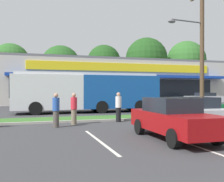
{
  "coord_description": "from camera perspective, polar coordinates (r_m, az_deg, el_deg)",
  "views": [
    {
      "loc": [
        -7.34,
        -2.19,
        1.87
      ],
      "look_at": [
        -1.14,
        18.1,
        1.78
      ],
      "focal_mm": 41.98,
      "sensor_mm": 36.0,
      "label": 1
    }
  ],
  "objects": [
    {
      "name": "grass_median",
      "position": [
        17.87,
        7.39,
        -5.57
      ],
      "size": [
        56.0,
        2.2,
        0.12
      ],
      "primitive_type": "cube",
      "color": "#386B28",
      "rests_on": "ground_plane"
    },
    {
      "name": "curb_lip",
      "position": [
        16.77,
        9.12,
        -5.95
      ],
      "size": [
        56.0,
        0.24,
        0.12
      ],
      "primitive_type": "cube",
      "color": "#99968C",
      "rests_on": "ground_plane"
    },
    {
      "name": "parking_stripe_0",
      "position": [
        9.77,
        -2.81,
        -10.78
      ],
      "size": [
        0.12,
        4.8,
        0.01
      ],
      "primitive_type": "cube",
      "color": "silver",
      "rests_on": "ground_plane"
    },
    {
      "name": "parking_stripe_1",
      "position": [
        9.24,
        18.03,
        -11.43
      ],
      "size": [
        0.12,
        4.8,
        0.01
      ],
      "primitive_type": "cube",
      "color": "silver",
      "rests_on": "ground_plane"
    },
    {
      "name": "storefront_building",
      "position": [
        39.78,
        0.17,
        2.01
      ],
      "size": [
        31.15,
        12.93,
        6.18
      ],
      "color": "#BCB7AD",
      "rests_on": "ground_plane"
    },
    {
      "name": "tree_left",
      "position": [
        47.5,
        -21.24,
        5.81
      ],
      "size": [
        6.45,
        6.45,
        9.72
      ],
      "color": "#473323",
      "rests_on": "ground_plane"
    },
    {
      "name": "tree_mid_left",
      "position": [
        47.06,
        -11.13,
        5.54
      ],
      "size": [
        6.92,
        6.92,
        9.68
      ],
      "color": "#473323",
      "rests_on": "ground_plane"
    },
    {
      "name": "tree_mid",
      "position": [
        49.81,
        -1.77,
        6.36
      ],
      "size": [
        6.37,
        6.37,
        10.37
      ],
      "color": "#473323",
      "rests_on": "ground_plane"
    },
    {
      "name": "tree_mid_right",
      "position": [
        49.92,
        7.52,
        7.01
      ],
      "size": [
        7.81,
        7.81,
        11.66
      ],
      "color": "#473323",
      "rests_on": "ground_plane"
    },
    {
      "name": "tree_right",
      "position": [
        54.28,
        15.89,
        6.4
      ],
      "size": [
        7.67,
        7.67,
        11.54
      ],
      "color": "#473323",
      "rests_on": "ground_plane"
    },
    {
      "name": "utility_pole",
      "position": [
        19.91,
        18.68,
        9.17
      ],
      "size": [
        3.06,
        2.4,
        9.24
      ],
      "color": "#4C3826",
      "rests_on": "ground_plane"
    },
    {
      "name": "city_bus",
      "position": [
        21.75,
        -5.34,
        -0.03
      ],
      "size": [
        11.98,
        2.7,
        3.25
      ],
      "rotation": [
        0.0,
        0.0,
        3.15
      ],
      "color": "#144793",
      "rests_on": "ground_plane"
    },
    {
      "name": "car_0",
      "position": [
        30.04,
        4.58,
        -1.83
      ],
      "size": [
        4.17,
        1.99,
        1.52
      ],
      "rotation": [
        0.0,
        0.0,
        3.14
      ],
      "color": "navy",
      "rests_on": "ground_plane"
    },
    {
      "name": "car_2",
      "position": [
        34.74,
        19.4,
        -1.54
      ],
      "size": [
        4.55,
        1.98,
        1.52
      ],
      "rotation": [
        0.0,
        0.0,
        3.14
      ],
      "color": "#B7B7BC",
      "rests_on": "ground_plane"
    },
    {
      "name": "car_4",
      "position": [
        10.28,
        13.18,
        -5.77
      ],
      "size": [
        1.86,
        4.48,
        1.57
      ],
      "rotation": [
        0.0,
        0.0,
        -1.57
      ],
      "color": "maroon",
      "rests_on": "ground_plane"
    },
    {
      "name": "car_5",
      "position": [
        13.69,
        17.17,
        -4.35
      ],
      "size": [
        1.92,
        4.23,
        1.52
      ],
      "rotation": [
        0.0,
        0.0,
        1.57
      ],
      "color": "#B7B7BC",
      "rests_on": "ground_plane"
    },
    {
      "name": "pedestrian_near_bench",
      "position": [
        13.34,
        -12.1,
        -4.1
      ],
      "size": [
        0.35,
        0.35,
        1.71
      ],
      "rotation": [
        0.0,
        0.0,
        1.56
      ],
      "color": "#47423D",
      "rests_on": "ground_plane"
    },
    {
      "name": "pedestrian_by_pole",
      "position": [
        15.33,
        1.41,
        -3.51
      ],
      "size": [
        0.35,
        0.35,
        1.72
      ],
      "rotation": [
        0.0,
        0.0,
        6.28
      ],
      "color": "black",
      "rests_on": "ground_plane"
    },
    {
      "name": "pedestrian_mid",
      "position": [
        14.29,
        -8.3,
        -3.84
      ],
      "size": [
        0.34,
        0.34,
        1.7
      ],
      "rotation": [
        0.0,
        0.0,
        2.06
      ],
      "color": "#726651",
      "rests_on": "ground_plane"
    }
  ]
}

